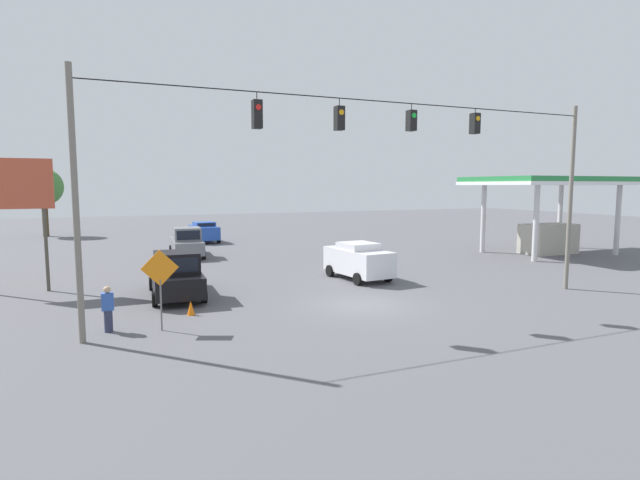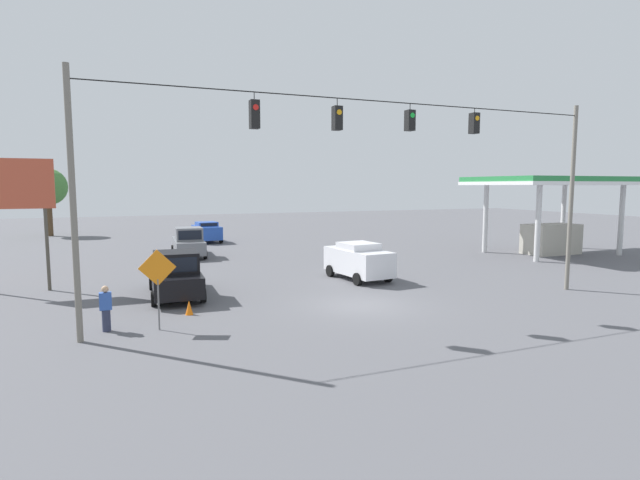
# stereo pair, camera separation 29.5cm
# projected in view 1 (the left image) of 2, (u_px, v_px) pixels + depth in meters

# --- Properties ---
(ground_plane) EXTENTS (140.00, 140.00, 0.00)m
(ground_plane) POSITION_uv_depth(u_px,v_px,m) (363.00, 305.00, 21.09)
(ground_plane) COLOR #56565B
(overhead_signal_span) EXTENTS (21.58, 0.38, 8.75)m
(overhead_signal_span) POSITION_uv_depth(u_px,v_px,m) (374.00, 170.00, 19.56)
(overhead_signal_span) COLOR slate
(overhead_signal_span) RESTS_ON ground_plane
(sedan_blue_withflow_deep) EXTENTS (2.30, 4.13, 1.82)m
(sedan_blue_withflow_deep) POSITION_uv_depth(u_px,v_px,m) (204.00, 232.00, 44.34)
(sedan_blue_withflow_deep) COLOR #234CB2
(sedan_blue_withflow_deep) RESTS_ON ground_plane
(pickup_truck_grey_withflow_far) EXTENTS (2.37, 5.58, 2.12)m
(pickup_truck_grey_withflow_far) POSITION_uv_depth(u_px,v_px,m) (187.00, 243.00, 35.34)
(pickup_truck_grey_withflow_far) COLOR slate
(pickup_truck_grey_withflow_far) RESTS_ON ground_plane
(sedan_white_crossing_near) EXTENTS (2.44, 4.49, 1.98)m
(sedan_white_crossing_near) POSITION_uv_depth(u_px,v_px,m) (358.00, 260.00, 26.82)
(sedan_white_crossing_near) COLOR silver
(sedan_white_crossing_near) RESTS_ON ground_plane
(pickup_truck_black_parked_shoulder) EXTENTS (2.43, 5.56, 2.12)m
(pickup_truck_black_parked_shoulder) POSITION_uv_depth(u_px,v_px,m) (176.00, 276.00, 22.55)
(pickup_truck_black_parked_shoulder) COLOR black
(pickup_truck_black_parked_shoulder) RESTS_ON ground_plane
(traffic_cone_nearest) EXTENTS (0.30, 0.30, 0.56)m
(traffic_cone_nearest) POSITION_uv_depth(u_px,v_px,m) (191.00, 308.00, 19.42)
(traffic_cone_nearest) COLOR orange
(traffic_cone_nearest) RESTS_ON ground_plane
(traffic_cone_second) EXTENTS (0.30, 0.30, 0.56)m
(traffic_cone_second) POSITION_uv_depth(u_px,v_px,m) (183.00, 295.00, 21.73)
(traffic_cone_second) COLOR orange
(traffic_cone_second) RESTS_ON ground_plane
(traffic_cone_third) EXTENTS (0.30, 0.30, 0.56)m
(traffic_cone_third) POSITION_uv_depth(u_px,v_px,m) (173.00, 285.00, 23.84)
(traffic_cone_third) COLOR orange
(traffic_cone_third) RESTS_ON ground_plane
(gas_station) EXTENTS (11.42, 7.28, 5.66)m
(gas_station) POSITION_uv_depth(u_px,v_px,m) (550.00, 198.00, 36.69)
(gas_station) COLOR #288442
(gas_station) RESTS_ON ground_plane
(roadside_billboard) EXTENTS (3.10, 0.16, 6.29)m
(roadside_billboard) POSITION_uv_depth(u_px,v_px,m) (16.00, 197.00, 22.99)
(roadside_billboard) COLOR #4C473D
(roadside_billboard) RESTS_ON ground_plane
(work_zone_sign) EXTENTS (1.27, 0.06, 2.84)m
(work_zone_sign) POSITION_uv_depth(u_px,v_px,m) (160.00, 274.00, 17.17)
(work_zone_sign) COLOR slate
(work_zone_sign) RESTS_ON ground_plane
(pedestrian) EXTENTS (0.40, 0.28, 1.60)m
(pedestrian) POSITION_uv_depth(u_px,v_px,m) (108.00, 309.00, 17.12)
(pedestrian) COLOR #2D334C
(pedestrian) RESTS_ON ground_plane
(tree_horizon_left) EXTENTS (3.67, 3.67, 6.76)m
(tree_horizon_left) POSITION_uv_depth(u_px,v_px,m) (43.00, 187.00, 49.19)
(tree_horizon_left) COLOR #4C3823
(tree_horizon_left) RESTS_ON ground_plane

